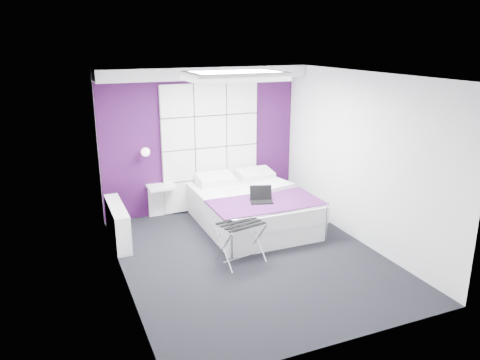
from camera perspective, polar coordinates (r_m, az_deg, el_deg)
The scene contains 15 objects.
floor at distance 6.91m, azimuth 1.36°, elevation -9.33°, with size 4.40×4.40×0.00m, color black.
ceiling at distance 6.21m, azimuth 1.52°, elevation 12.73°, with size 4.40×4.40×0.00m, color white.
wall_back at distance 8.43m, azimuth -4.73°, elevation 4.85°, with size 3.60×3.60×0.00m, color white.
wall_left at distance 5.96m, azimuth -14.56°, elevation -0.75°, with size 4.40×4.40×0.00m, color white.
wall_right at distance 7.34m, azimuth 14.37°, elevation 2.56°, with size 4.40×4.40×0.00m, color white.
accent_wall at distance 8.42m, azimuth -4.71°, elevation 4.84°, with size 3.58×0.02×2.58m, color #370D3C.
soffit at distance 8.03m, azimuth -4.36°, elevation 12.91°, with size 3.58×0.50×0.20m, color white.
headboard at distance 8.45m, azimuth -3.61°, elevation 4.00°, with size 1.80×0.08×2.30m, color white, non-canonical shape.
skylight at distance 6.77m, azimuth -0.62°, elevation 12.65°, with size 1.36×0.86×0.12m, color white, non-canonical shape.
wall_lamp at distance 8.06m, azimuth -11.51°, elevation 3.42°, with size 0.15×0.15×0.15m, color white.
radiator at distance 7.52m, azimuth -14.70°, elevation -5.15°, with size 0.22×1.20×0.60m, color white.
bed at distance 7.89m, azimuth 1.45°, elevation -3.43°, with size 1.74×2.10×0.73m.
nightstand at distance 8.24m, azimuth -9.57°, elevation -0.81°, with size 0.47×0.37×0.05m, color white.
luggage_rack at distance 6.64m, azimuth 0.10°, elevation -7.61°, with size 0.60×0.44×0.59m.
laptop at distance 7.36m, azimuth 2.48°, elevation -2.17°, with size 0.34×0.25×0.25m.
Camera 1 is at (-2.55, -5.65, 3.05)m, focal length 35.00 mm.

